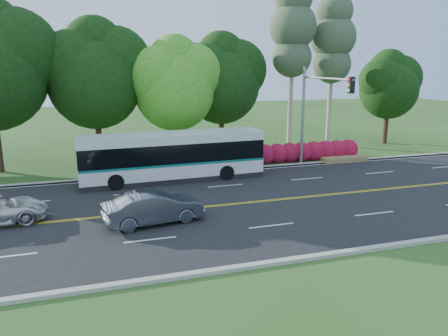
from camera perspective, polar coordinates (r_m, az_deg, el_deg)
name	(u,v)px	position (r m, az deg, el deg)	size (l,w,h in m)	color
ground	(254,202)	(23.41, 3.92, -4.49)	(120.00, 120.00, 0.00)	#2C521B
road	(254,202)	(23.41, 3.92, -4.47)	(60.00, 14.00, 0.02)	black
curb_north	(216,170)	(29.91, -1.02, -0.32)	(60.00, 0.30, 0.15)	#ABA69A
curb_south	(321,256)	(17.36, 12.62, -11.13)	(60.00, 0.30, 0.15)	#ABA69A
grass_verge	(209,165)	(31.64, -1.96, 0.40)	(60.00, 4.00, 0.10)	#2C521B
lane_markings	(252,202)	(23.37, 3.70, -4.46)	(57.60, 13.82, 0.00)	gold
tree_row	(128,70)	(33.00, -12.42, 12.34)	(44.70, 9.10, 13.84)	black
bougainvillea_hedge	(304,152)	(33.33, 10.42, 2.02)	(9.50, 2.25, 1.50)	maroon
traffic_signal	(317,103)	(30.06, 12.00, 8.35)	(0.42, 6.10, 7.00)	gray
transit_bus	(172,157)	(27.57, -6.78, 1.43)	(11.49, 2.88, 2.99)	silver
sedan	(154,207)	(20.38, -9.17, -5.11)	(1.59, 4.57, 1.50)	#535865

